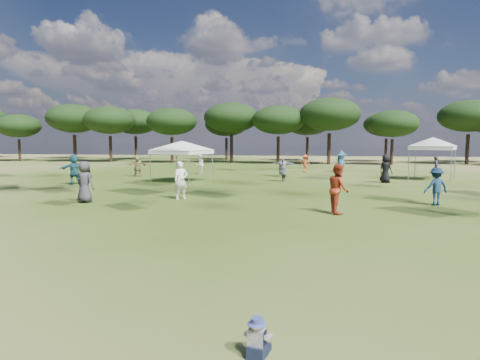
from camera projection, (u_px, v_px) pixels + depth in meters
The scene contains 5 objects.
tree_line at pixel (321, 118), 48.73m from camera, with size 108.78×17.63×7.77m.
tent_left at pixel (182, 143), 26.12m from camera, with size 6.00×6.00×2.99m.
tent_right at pixel (433, 139), 27.47m from camera, with size 5.10×5.10×3.24m.
toddler at pixel (258, 339), 4.99m from camera, with size 0.37×0.40×0.52m.
festival_crowd at pixel (282, 169), 26.17m from camera, with size 30.03×22.00×1.92m.
Camera 1 is at (0.71, -2.77, 2.69)m, focal length 30.00 mm.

